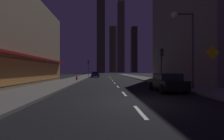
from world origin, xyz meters
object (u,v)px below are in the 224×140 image
at_px(traffic_light_near_right, 162,58).
at_px(street_lamp_right, 183,31).
at_px(car_parked_near, 167,82).
at_px(pedestrian_crossing_sign, 213,65).
at_px(car_parked_far, 95,74).
at_px(traffic_light_far_left, 88,65).
at_px(fire_hydrant_far_left, 77,78).

distance_m(traffic_light_near_right, street_lamp_right, 5.93).
xyz_separation_m(car_parked_near, pedestrian_crossing_sign, (2.00, -2.64, 1.28)).
height_order(car_parked_far, pedestrian_crossing_sign, pedestrian_crossing_sign).
height_order(car_parked_far, traffic_light_far_left, traffic_light_far_left).
distance_m(traffic_light_near_right, pedestrian_crossing_sign, 9.14).
height_order(car_parked_far, traffic_light_near_right, traffic_light_near_right).
bearing_deg(car_parked_near, fire_hydrant_far_left, 123.89).
height_order(fire_hydrant_far_left, traffic_light_near_right, traffic_light_near_right).
relative_size(fire_hydrant_far_left, street_lamp_right, 0.10).
height_order(car_parked_near, fire_hydrant_far_left, car_parked_near).
xyz_separation_m(car_parked_far, traffic_light_near_right, (9.10, -22.50, 2.45)).
relative_size(car_parked_near, traffic_light_near_right, 1.01).
distance_m(traffic_light_near_right, traffic_light_far_left, 25.72).
xyz_separation_m(street_lamp_right, pedestrian_crossing_sign, (0.22, -3.43, -3.05)).
bearing_deg(traffic_light_far_left, street_lamp_right, -69.36).
distance_m(car_parked_near, fire_hydrant_far_left, 17.04).
relative_size(traffic_light_near_right, traffic_light_far_left, 1.00).
bearing_deg(traffic_light_near_right, traffic_light_far_left, 115.32).
relative_size(car_parked_near, car_parked_far, 1.00).
height_order(traffic_light_near_right, traffic_light_far_left, same).
bearing_deg(car_parked_near, street_lamp_right, 24.06).
xyz_separation_m(car_parked_near, traffic_light_near_right, (1.90, 6.42, 2.45)).
height_order(fire_hydrant_far_left, street_lamp_right, street_lamp_right).
bearing_deg(pedestrian_crossing_sign, traffic_light_near_right, 90.63).
xyz_separation_m(traffic_light_near_right, traffic_light_far_left, (-11.00, 23.25, 0.00)).
bearing_deg(traffic_light_near_right, car_parked_far, 112.02).
bearing_deg(car_parked_far, pedestrian_crossing_sign, -73.75).
bearing_deg(pedestrian_crossing_sign, fire_hydrant_far_left, 124.42).
relative_size(traffic_light_near_right, street_lamp_right, 0.64).
distance_m(car_parked_far, traffic_light_far_left, 3.19).
bearing_deg(traffic_light_far_left, traffic_light_near_right, -64.68).
bearing_deg(traffic_light_near_right, street_lamp_right, -91.22).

